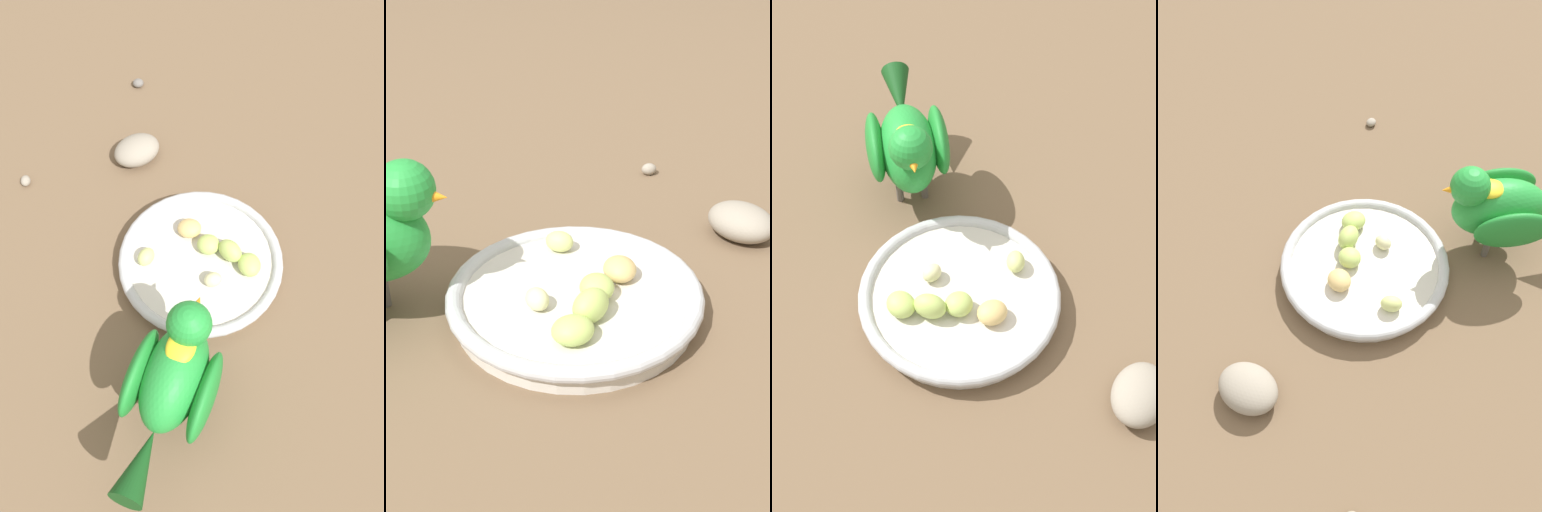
# 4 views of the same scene
# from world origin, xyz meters

# --- Properties ---
(ground_plane) EXTENTS (4.00, 4.00, 0.00)m
(ground_plane) POSITION_xyz_m (0.00, 0.00, 0.00)
(ground_plane) COLOR brown
(feeding_bowl) EXTENTS (0.23, 0.23, 0.03)m
(feeding_bowl) POSITION_xyz_m (0.01, -0.01, 0.02)
(feeding_bowl) COLOR beige
(feeding_bowl) RESTS_ON ground_plane
(apple_piece_0) EXTENTS (0.04, 0.03, 0.03)m
(apple_piece_0) POSITION_xyz_m (0.02, 0.03, 0.04)
(apple_piece_0) COLOR #B2CC66
(apple_piece_0) RESTS_ON feeding_bowl
(apple_piece_1) EXTENTS (0.04, 0.04, 0.02)m
(apple_piece_1) POSITION_xyz_m (0.05, 0.05, 0.03)
(apple_piece_1) COLOR #B2CC66
(apple_piece_1) RESTS_ON feeding_bowl
(apple_piece_2) EXTENTS (0.04, 0.04, 0.02)m
(apple_piece_2) POSITION_xyz_m (0.00, 0.01, 0.03)
(apple_piece_2) COLOR #B2CC66
(apple_piece_2) RESTS_ON feeding_bowl
(apple_piece_3) EXTENTS (0.04, 0.04, 0.02)m
(apple_piece_3) POSITION_xyz_m (-0.04, 0.00, 0.03)
(apple_piece_3) COLOR tan
(apple_piece_3) RESTS_ON feeding_bowl
(apple_piece_4) EXTENTS (0.03, 0.03, 0.02)m
(apple_piece_4) POSITION_xyz_m (-0.02, -0.07, 0.03)
(apple_piece_4) COLOR #C6D17A
(apple_piece_4) RESTS_ON feeding_bowl
(apple_piece_5) EXTENTS (0.02, 0.03, 0.02)m
(apple_piece_5) POSITION_xyz_m (0.05, -0.01, 0.03)
(apple_piece_5) COLOR beige
(apple_piece_5) RESTS_ON feeding_bowl
(parrot) EXTENTS (0.17, 0.18, 0.15)m
(parrot) POSITION_xyz_m (0.16, -0.12, 0.09)
(parrot) COLOR #59544C
(parrot) RESTS_ON ground_plane
(rock_large) EXTENTS (0.07, 0.08, 0.04)m
(rock_large) POSITION_xyz_m (-0.21, -0.01, 0.02)
(rock_large) COLOR gray
(rock_large) RESTS_ON ground_plane
(pebble_0) EXTENTS (0.02, 0.02, 0.01)m
(pebble_0) POSITION_xyz_m (-0.24, -0.18, 0.01)
(pebble_0) COLOR gray
(pebble_0) RESTS_ON ground_plane
(pebble_1) EXTENTS (0.02, 0.02, 0.01)m
(pebble_1) POSITION_xyz_m (-0.36, 0.06, 0.01)
(pebble_1) COLOR slate
(pebble_1) RESTS_ON ground_plane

